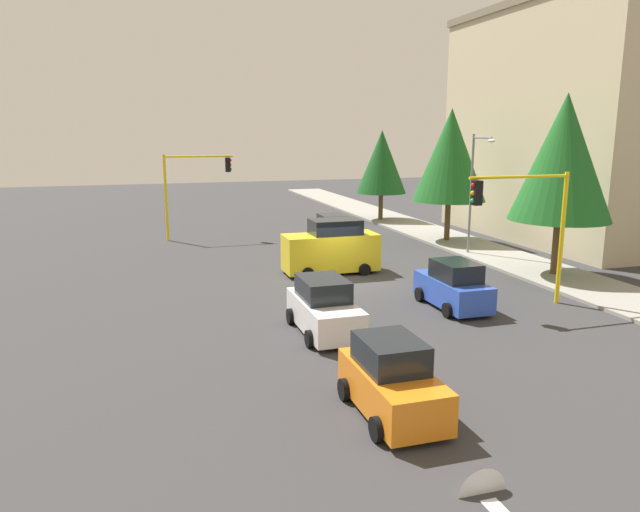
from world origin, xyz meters
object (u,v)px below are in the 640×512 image
Objects in this scene: car_orange at (392,381)px; car_silver at (331,231)px; street_lamp_curbside at (475,181)px; car_blue at (453,287)px; tree_roadside_mid at (450,155)px; delivery_van_yellow at (331,248)px; car_white at (324,308)px; tree_roadside_far at (382,162)px; traffic_signal_far_right at (193,180)px; tree_roadside_near at (563,158)px; traffic_signal_near_left at (526,213)px.

car_orange and car_silver have the same top height.
street_lamp_curbside is 1.80× the size of car_blue.
delivery_van_yellow is (6.00, -9.96, -4.37)m from tree_roadside_mid.
street_lamp_curbside is 9.50m from car_silver.
street_lamp_curbside reaches higher than car_white.
tree_roadside_mid is at bearing 2.86° from tree_roadside_far.
car_orange is 1.01× the size of car_silver.
tree_roadside_mid is (10.00, 0.50, 0.88)m from tree_roadside_far.
tree_roadside_far is 24.56m from car_blue.
tree_roadside_far is 10.05m from tree_roadside_mid.
traffic_signal_far_right is 21.40m from car_blue.
street_lamp_curbside is (10.39, 14.90, 0.33)m from traffic_signal_far_right.
street_lamp_curbside is 11.47m from car_blue.
car_white is (1.35, -5.99, 0.00)m from car_blue.
street_lamp_curbside reaches higher than delivery_van_yellow.
street_lamp_curbside is 0.96× the size of tree_roadside_far.
tree_roadside_far is 20.06m from tree_roadside_near.
tree_roadside_mid reaches higher than car_blue.
traffic_signal_near_left is 24.32m from tree_roadside_far.
car_blue is at bearing -35.11° from street_lamp_curbside.
delivery_van_yellow is 15.63m from car_orange.
traffic_signal_far_right is 1.18× the size of delivery_van_yellow.
car_blue is (8.95, -6.29, -3.45)m from street_lamp_curbside.
traffic_signal_far_right is 1.46× the size of car_blue.
tree_roadside_mid is 1.79× the size of delivery_van_yellow.
car_white is (-6.57, 0.26, 0.00)m from car_orange.
tree_roadside_far is 1.73× the size of car_white.
tree_roadside_far reaches higher than car_blue.
street_lamp_curbside is at bearing -10.33° from tree_roadside_mid.
traffic_signal_far_right is 21.09m from car_white.
delivery_van_yellow is at bearing -158.62° from car_blue.
traffic_signal_far_right is at bearing -156.00° from car_blue.
tree_roadside_mid is at bearing 121.06° from delivery_van_yellow.
car_blue is at bearing 1.77° from car_silver.
tree_roadside_near is 2.30× the size of car_blue.
tree_roadside_far is 1.52× the size of delivery_van_yellow.
car_orange is at bearing -50.88° from tree_roadside_near.
tree_roadside_near is 2.14× the size of car_white.
car_orange and car_white have the same top height.
street_lamp_curbside reaches higher than car_silver.
traffic_signal_near_left is 14.76m from tree_roadside_mid.
tree_roadside_near is at bearing 45.35° from traffic_signal_far_right.
tree_roadside_far is at bearing 164.23° from car_blue.
delivery_van_yellow is at bearing -80.03° from street_lamp_curbside.
car_orange is (11.26, -13.84, -5.00)m from tree_roadside_near.
tree_roadside_far reaches higher than delivery_van_yellow.
street_lamp_curbside is (-9.61, 3.53, 0.43)m from traffic_signal_near_left.
traffic_signal_near_left is 15.96m from car_silver.
traffic_signal_near_left is at bearing -50.35° from tree_roadside_near.
tree_roadside_mid is at bearing 152.00° from car_blue.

